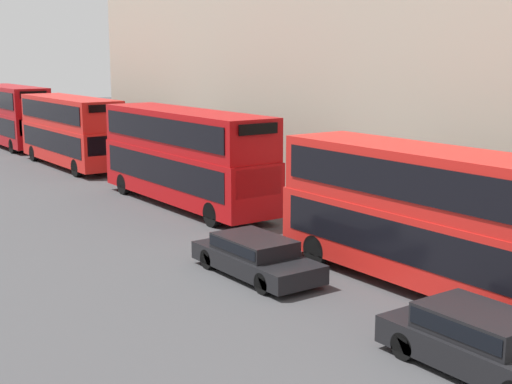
{
  "coord_description": "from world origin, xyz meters",
  "views": [
    {
      "loc": [
        -14.04,
        -6.33,
        6.77
      ],
      "look_at": [
        0.48,
        14.16,
        1.88
      ],
      "focal_mm": 50.0,
      "sensor_mm": 36.0,
      "label": 1
    }
  ],
  "objects_px": {
    "car_hatchback": "(255,255)",
    "pedestrian": "(383,222)",
    "bus_leading": "(438,214)",
    "bus_trailing": "(12,114)",
    "bus_second_in_queue": "(185,153)",
    "car_dark_sedan": "(481,340)",
    "bus_third_in_queue": "(70,129)"
  },
  "relations": [
    {
      "from": "bus_leading",
      "to": "pedestrian",
      "type": "bearing_deg",
      "value": 59.89
    },
    {
      "from": "bus_leading",
      "to": "bus_trailing",
      "type": "relative_size",
      "value": 1.08
    },
    {
      "from": "bus_trailing",
      "to": "car_hatchback",
      "type": "bearing_deg",
      "value": -95.44
    },
    {
      "from": "bus_leading",
      "to": "bus_third_in_queue",
      "type": "height_order",
      "value": "bus_third_in_queue"
    },
    {
      "from": "bus_leading",
      "to": "bus_third_in_queue",
      "type": "relative_size",
      "value": 1.06
    },
    {
      "from": "bus_second_in_queue",
      "to": "bus_trailing",
      "type": "height_order",
      "value": "bus_trailing"
    },
    {
      "from": "car_hatchback",
      "to": "pedestrian",
      "type": "relative_size",
      "value": 3.0
    },
    {
      "from": "bus_third_in_queue",
      "to": "car_dark_sedan",
      "type": "bearing_deg",
      "value": -95.97
    },
    {
      "from": "car_dark_sedan",
      "to": "pedestrian",
      "type": "height_order",
      "value": "pedestrian"
    },
    {
      "from": "car_hatchback",
      "to": "pedestrian",
      "type": "bearing_deg",
      "value": 6.34
    },
    {
      "from": "bus_trailing",
      "to": "pedestrian",
      "type": "bearing_deg",
      "value": -85.39
    },
    {
      "from": "bus_leading",
      "to": "bus_second_in_queue",
      "type": "relative_size",
      "value": 0.98
    },
    {
      "from": "bus_trailing",
      "to": "car_hatchback",
      "type": "xyz_separation_m",
      "value": [
        -3.4,
        -35.72,
        -1.79
      ]
    },
    {
      "from": "car_dark_sedan",
      "to": "car_hatchback",
      "type": "xyz_separation_m",
      "value": [
        -0.0,
        8.37,
        -0.08
      ]
    },
    {
      "from": "bus_trailing",
      "to": "car_dark_sedan",
      "type": "height_order",
      "value": "bus_trailing"
    },
    {
      "from": "car_hatchback",
      "to": "bus_leading",
      "type": "bearing_deg",
      "value": -50.85
    },
    {
      "from": "bus_second_in_queue",
      "to": "bus_trailing",
      "type": "xyz_separation_m",
      "value": [
        0.0,
        25.45,
        0.07
      ]
    },
    {
      "from": "car_dark_sedan",
      "to": "bus_trailing",
      "type": "bearing_deg",
      "value": 85.59
    },
    {
      "from": "bus_leading",
      "to": "car_hatchback",
      "type": "distance_m",
      "value": 5.62
    },
    {
      "from": "car_dark_sedan",
      "to": "pedestrian",
      "type": "relative_size",
      "value": 2.89
    },
    {
      "from": "bus_second_in_queue",
      "to": "car_dark_sedan",
      "type": "bearing_deg",
      "value": -100.34
    },
    {
      "from": "bus_third_in_queue",
      "to": "car_hatchback",
      "type": "relative_size",
      "value": 2.23
    },
    {
      "from": "bus_second_in_queue",
      "to": "car_dark_sedan",
      "type": "distance_m",
      "value": 19.02
    },
    {
      "from": "bus_second_in_queue",
      "to": "car_dark_sedan",
      "type": "height_order",
      "value": "bus_second_in_queue"
    },
    {
      "from": "bus_second_in_queue",
      "to": "bus_trailing",
      "type": "relative_size",
      "value": 1.11
    },
    {
      "from": "bus_leading",
      "to": "bus_second_in_queue",
      "type": "height_order",
      "value": "bus_second_in_queue"
    },
    {
      "from": "bus_trailing",
      "to": "car_dark_sedan",
      "type": "bearing_deg",
      "value": -94.41
    },
    {
      "from": "bus_second_in_queue",
      "to": "bus_leading",
      "type": "bearing_deg",
      "value": -90.0
    },
    {
      "from": "bus_second_in_queue",
      "to": "bus_trailing",
      "type": "distance_m",
      "value": 25.45
    },
    {
      "from": "bus_trailing",
      "to": "car_dark_sedan",
      "type": "distance_m",
      "value": 44.25
    },
    {
      "from": "pedestrian",
      "to": "car_hatchback",
      "type": "bearing_deg",
      "value": -173.66
    },
    {
      "from": "bus_trailing",
      "to": "bus_third_in_queue",
      "type": "bearing_deg",
      "value": -90.0
    }
  ]
}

